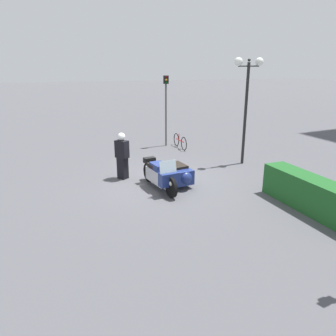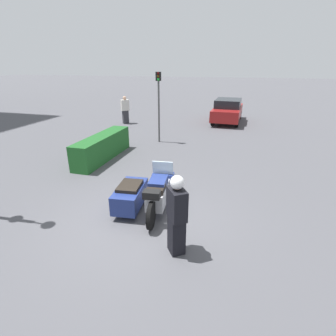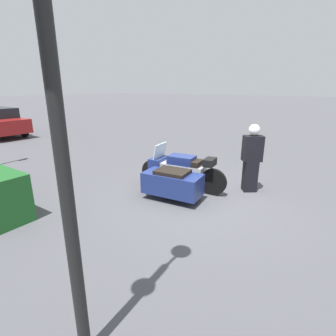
{
  "view_description": "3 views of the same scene",
  "coord_description": "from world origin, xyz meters",
  "px_view_note": "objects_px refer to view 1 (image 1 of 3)",
  "views": [
    {
      "loc": [
        10.53,
        -3.88,
        4.05
      ],
      "look_at": [
        0.76,
        -0.04,
        0.76
      ],
      "focal_mm": 35.0,
      "sensor_mm": 36.0,
      "label": 1
    },
    {
      "loc": [
        -5.31,
        -2.27,
        3.68
      ],
      "look_at": [
        1.47,
        -0.32,
        0.88
      ],
      "focal_mm": 28.0,
      "sensor_mm": 36.0,
      "label": 2
    },
    {
      "loc": [
        -2.8,
        5.28,
        2.6
      ],
      "look_at": [
        0.92,
        -0.15,
        0.56
      ],
      "focal_mm": 28.0,
      "sensor_mm": 36.0,
      "label": 3
    }
  ],
  "objects_px": {
    "hedge_bush_curbside": "(313,195)",
    "twin_lamp_post": "(247,86)",
    "officer_rider": "(122,155)",
    "bicycle_parked": "(180,142)",
    "police_motorcycle": "(170,174)",
    "traffic_light_far": "(166,101)"
  },
  "relations": [
    {
      "from": "police_motorcycle",
      "to": "traffic_light_far",
      "type": "bearing_deg",
      "value": 153.56
    },
    {
      "from": "officer_rider",
      "to": "hedge_bush_curbside",
      "type": "relative_size",
      "value": 0.48
    },
    {
      "from": "police_motorcycle",
      "to": "twin_lamp_post",
      "type": "height_order",
      "value": "twin_lamp_post"
    },
    {
      "from": "officer_rider",
      "to": "hedge_bush_curbside",
      "type": "distance_m",
      "value": 6.57
    },
    {
      "from": "hedge_bush_curbside",
      "to": "bicycle_parked",
      "type": "height_order",
      "value": "hedge_bush_curbside"
    },
    {
      "from": "hedge_bush_curbside",
      "to": "twin_lamp_post",
      "type": "bearing_deg",
      "value": 169.54
    },
    {
      "from": "hedge_bush_curbside",
      "to": "bicycle_parked",
      "type": "relative_size",
      "value": 2.14
    },
    {
      "from": "officer_rider",
      "to": "twin_lamp_post",
      "type": "relative_size",
      "value": 0.4
    },
    {
      "from": "police_motorcycle",
      "to": "bicycle_parked",
      "type": "bearing_deg",
      "value": 146.5
    },
    {
      "from": "hedge_bush_curbside",
      "to": "twin_lamp_post",
      "type": "xyz_separation_m",
      "value": [
        -4.92,
        0.91,
        2.79
      ]
    },
    {
      "from": "hedge_bush_curbside",
      "to": "bicycle_parked",
      "type": "distance_m",
      "value": 8.49
    },
    {
      "from": "twin_lamp_post",
      "to": "hedge_bush_curbside",
      "type": "bearing_deg",
      "value": -10.46
    },
    {
      "from": "hedge_bush_curbside",
      "to": "bicycle_parked",
      "type": "bearing_deg",
      "value": -176.68
    },
    {
      "from": "hedge_bush_curbside",
      "to": "twin_lamp_post",
      "type": "relative_size",
      "value": 0.83
    },
    {
      "from": "officer_rider",
      "to": "bicycle_parked",
      "type": "xyz_separation_m",
      "value": [
        -3.61,
        3.9,
        -0.59
      ]
    },
    {
      "from": "officer_rider",
      "to": "twin_lamp_post",
      "type": "xyz_separation_m",
      "value": [
        -0.06,
        5.3,
        2.36
      ]
    },
    {
      "from": "police_motorcycle",
      "to": "hedge_bush_curbside",
      "type": "xyz_separation_m",
      "value": [
        3.34,
        3.11,
        0.02
      ]
    },
    {
      "from": "officer_rider",
      "to": "hedge_bush_curbside",
      "type": "height_order",
      "value": "officer_rider"
    },
    {
      "from": "traffic_light_far",
      "to": "twin_lamp_post",
      "type": "bearing_deg",
      "value": 38.68
    },
    {
      "from": "police_motorcycle",
      "to": "officer_rider",
      "type": "bearing_deg",
      "value": -146.29
    },
    {
      "from": "hedge_bush_curbside",
      "to": "twin_lamp_post",
      "type": "distance_m",
      "value": 5.72
    },
    {
      "from": "police_motorcycle",
      "to": "bicycle_parked",
      "type": "relative_size",
      "value": 1.43
    }
  ]
}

